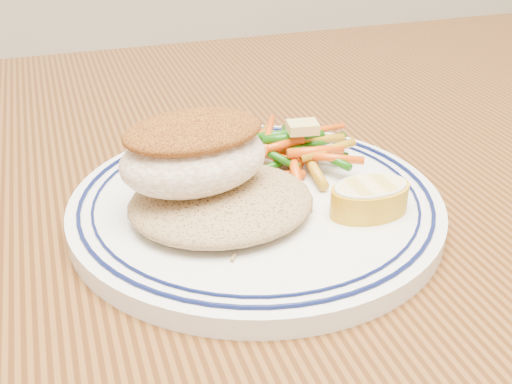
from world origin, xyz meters
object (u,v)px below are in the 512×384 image
object	(u,v)px
fish_fillet	(194,152)
rice_pilaf	(221,198)
plate	(256,204)
vegetable_pile	(295,149)
lemon_wedge	(370,197)
dining_table	(282,295)

from	to	relation	value
fish_fillet	rice_pilaf	bearing A→B (deg)	-37.48
rice_pilaf	fish_fillet	xyz separation A→B (m)	(-0.02, 0.01, 0.03)
plate	fish_fillet	distance (m)	0.07
vegetable_pile	lemon_wedge	xyz separation A→B (m)	(0.02, -0.09, -0.00)
dining_table	lemon_wedge	xyz separation A→B (m)	(0.04, -0.07, 0.12)
dining_table	fish_fillet	bearing A→B (deg)	-163.62
dining_table	fish_fillet	size ratio (longest dim) A/B	13.35
dining_table	rice_pilaf	size ratio (longest dim) A/B	11.49
rice_pilaf	vegetable_pile	distance (m)	0.10
plate	rice_pilaf	world-z (taller)	rice_pilaf
vegetable_pile	rice_pilaf	bearing A→B (deg)	-143.46
dining_table	rice_pilaf	world-z (taller)	rice_pilaf
rice_pilaf	dining_table	bearing A→B (deg)	29.33
dining_table	vegetable_pile	size ratio (longest dim) A/B	14.07
dining_table	lemon_wedge	size ratio (longest dim) A/B	25.54
rice_pilaf	lemon_wedge	world-z (taller)	rice_pilaf
vegetable_pile	lemon_wedge	world-z (taller)	vegetable_pile
fish_fillet	dining_table	bearing A→B (deg)	16.38
rice_pilaf	fish_fillet	world-z (taller)	fish_fillet
fish_fillet	lemon_wedge	world-z (taller)	fish_fillet
vegetable_pile	dining_table	bearing A→B (deg)	-126.62
dining_table	rice_pilaf	xyz separation A→B (m)	(-0.06, -0.03, 0.12)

